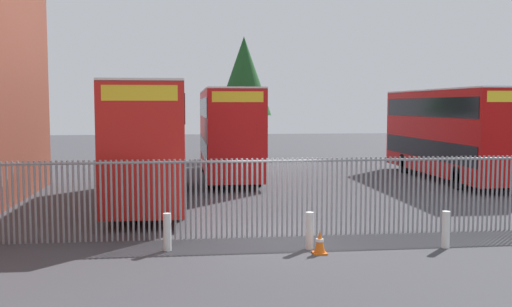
# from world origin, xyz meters

# --- Properties ---
(ground_plane) EXTENTS (100.00, 100.00, 0.00)m
(ground_plane) POSITION_xyz_m (0.00, 8.00, 0.00)
(ground_plane) COLOR #3D3D42
(palisade_fence) EXTENTS (16.01, 0.14, 2.35)m
(palisade_fence) POSITION_xyz_m (-0.11, 0.00, 1.18)
(palisade_fence) COLOR gray
(palisade_fence) RESTS_ON ground
(double_decker_bus_near_gate) EXTENTS (2.54, 10.81, 4.42)m
(double_decker_bus_near_gate) POSITION_xyz_m (-3.68, 6.34, 2.42)
(double_decker_bus_near_gate) COLOR red
(double_decker_bus_near_gate) RESTS_ON ground
(double_decker_bus_behind_fence_left) EXTENTS (2.54, 10.81, 4.42)m
(double_decker_bus_behind_fence_left) POSITION_xyz_m (-0.24, 13.55, 2.42)
(double_decker_bus_behind_fence_left) COLOR red
(double_decker_bus_behind_fence_left) RESTS_ON ground
(double_decker_bus_behind_fence_right) EXTENTS (2.54, 10.81, 4.42)m
(double_decker_bus_behind_fence_right) POSITION_xyz_m (10.44, 11.30, 2.42)
(double_decker_bus_behind_fence_right) COLOR #B70C0C
(double_decker_bus_behind_fence_right) RESTS_ON ground
(bollard_near_left) EXTENTS (0.20, 0.20, 0.95)m
(bollard_near_left) POSITION_xyz_m (-2.89, -1.20, 0.47)
(bollard_near_left) COLOR silver
(bollard_near_left) RESTS_ON ground
(bollard_center_front) EXTENTS (0.20, 0.20, 0.95)m
(bollard_center_front) POSITION_xyz_m (0.70, -1.48, 0.47)
(bollard_center_front) COLOR silver
(bollard_center_front) RESTS_ON ground
(bollard_near_right) EXTENTS (0.20, 0.20, 0.95)m
(bollard_near_right) POSITION_xyz_m (4.20, -1.78, 0.47)
(bollard_near_right) COLOR silver
(bollard_near_right) RESTS_ON ground
(traffic_cone_by_gate) EXTENTS (0.34, 0.34, 0.59)m
(traffic_cone_by_gate) POSITION_xyz_m (0.84, -1.99, 0.29)
(traffic_cone_by_gate) COLOR orange
(traffic_cone_by_gate) RESTS_ON ground
(tree_tall_back) EXTENTS (3.76, 3.76, 8.34)m
(tree_tall_back) POSITION_xyz_m (1.67, 24.27, 5.63)
(tree_tall_back) COLOR #4C3823
(tree_tall_back) RESTS_ON ground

